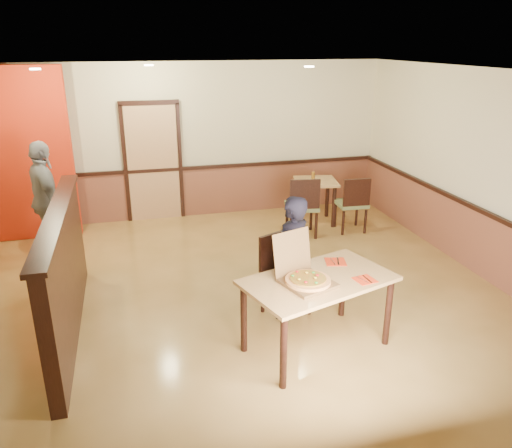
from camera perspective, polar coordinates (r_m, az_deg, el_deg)
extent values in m
plane|color=tan|center=(6.48, -1.97, -8.69)|extent=(7.00, 7.00, 0.00)
plane|color=black|center=(5.68, -2.32, 16.87)|extent=(7.00, 7.00, 0.00)
plane|color=beige|center=(9.28, -6.86, 9.36)|extent=(7.00, 0.00, 7.00)
plane|color=beige|center=(7.47, 25.21, 4.90)|extent=(0.00, 7.00, 7.00)
cube|color=brown|center=(9.48, -6.60, 3.68)|extent=(7.00, 0.04, 0.90)
cube|color=black|center=(9.33, -6.70, 6.41)|extent=(7.00, 0.06, 0.06)
cube|color=brown|center=(7.73, 23.99, -1.90)|extent=(0.04, 7.00, 0.90)
cube|color=black|center=(7.56, 24.37, 1.39)|extent=(0.06, 7.00, 0.06)
cube|color=tan|center=(9.24, -11.68, 6.83)|extent=(0.90, 0.06, 2.10)
cube|color=black|center=(5.92, -20.93, -5.45)|extent=(0.14, 3.00, 1.40)
cube|color=black|center=(5.66, -21.84, 1.14)|extent=(0.20, 3.10, 0.05)
cube|color=red|center=(8.88, -25.39, 7.06)|extent=(1.60, 0.20, 2.78)
cylinder|color=beige|center=(7.43, -23.92, 15.89)|extent=(0.14, 0.14, 0.02)
cylinder|color=beige|center=(8.06, -12.15, 17.33)|extent=(0.14, 0.14, 0.02)
cylinder|color=beige|center=(7.51, 6.10, 17.46)|extent=(0.14, 0.14, 0.02)
cube|color=tan|center=(5.22, 7.15, -6.40)|extent=(1.74, 1.31, 0.04)
cylinder|color=black|center=(4.82, 3.16, -14.45)|extent=(0.07, 0.07, 0.78)
cylinder|color=black|center=(5.33, -1.41, -10.74)|extent=(0.07, 0.07, 0.78)
cylinder|color=black|center=(5.62, 14.86, -9.69)|extent=(0.07, 0.07, 0.78)
cylinder|color=black|center=(6.06, 9.91, -6.97)|extent=(0.07, 0.07, 0.78)
cube|color=olive|center=(5.98, 3.51, -6.05)|extent=(0.65, 0.65, 0.06)
cube|color=black|center=(6.02, 2.12, -3.09)|extent=(0.44, 0.24, 0.46)
cylinder|color=black|center=(5.86, 3.35, -9.68)|extent=(0.05, 0.05, 0.42)
cylinder|color=black|center=(6.12, 0.78, -8.25)|extent=(0.05, 0.05, 0.42)
cylinder|color=black|center=(6.11, 6.14, -8.44)|extent=(0.05, 0.05, 0.42)
cylinder|color=black|center=(6.36, 3.55, -7.14)|extent=(0.05, 0.05, 0.42)
cube|color=olive|center=(8.42, 5.25, 2.05)|extent=(0.59, 0.59, 0.07)
cube|color=black|center=(8.12, 5.61, 3.41)|extent=(0.49, 0.12, 0.49)
cylinder|color=black|center=(8.75, 6.31, 0.72)|extent=(0.05, 0.05, 0.45)
cylinder|color=black|center=(8.36, 6.88, -0.25)|extent=(0.05, 0.05, 0.45)
cylinder|color=black|center=(8.68, 3.56, 0.63)|extent=(0.05, 0.05, 0.45)
cylinder|color=black|center=(8.28, 4.01, -0.35)|extent=(0.05, 0.05, 0.45)
cube|color=olive|center=(8.76, 10.81, 2.31)|extent=(0.51, 0.51, 0.06)
cube|color=black|center=(8.49, 11.46, 3.55)|extent=(0.47, 0.07, 0.46)
cylinder|color=black|center=(9.10, 11.42, 1.12)|extent=(0.05, 0.05, 0.42)
cylinder|color=black|center=(8.75, 12.38, 0.27)|extent=(0.05, 0.05, 0.42)
cylinder|color=black|center=(8.96, 9.04, 0.97)|extent=(0.05, 0.05, 0.42)
cylinder|color=black|center=(8.60, 9.92, 0.10)|extent=(0.05, 0.05, 0.42)
cube|color=tan|center=(9.00, 6.85, 4.84)|extent=(0.85, 0.85, 0.04)
cylinder|color=black|center=(8.79, 5.25, 1.87)|extent=(0.07, 0.07, 0.74)
cylinder|color=black|center=(9.33, 4.71, 2.97)|extent=(0.07, 0.07, 0.74)
cylinder|color=black|center=(8.90, 8.88, 1.93)|extent=(0.07, 0.07, 0.74)
cylinder|color=black|center=(9.43, 8.14, 3.02)|extent=(0.07, 0.07, 0.74)
imported|color=black|center=(5.81, 4.03, -3.95)|extent=(0.66, 0.60, 1.51)
imported|color=gray|center=(8.08, -22.85, 2.52)|extent=(0.78, 1.13, 1.78)
cube|color=brown|center=(5.07, 5.94, -6.75)|extent=(0.58, 0.58, 0.03)
cube|color=brown|center=(5.16, 4.15, -3.23)|extent=(0.46, 0.23, 0.45)
cylinder|color=#F5A959|center=(5.06, 5.96, -6.43)|extent=(0.56, 0.56, 0.03)
cube|color=red|center=(5.26, 12.33, -6.25)|extent=(0.23, 0.23, 0.00)
cylinder|color=silver|center=(5.25, 12.04, -6.23)|extent=(0.04, 0.17, 0.01)
cube|color=silver|center=(5.28, 12.62, -6.17)|extent=(0.05, 0.18, 0.00)
cube|color=red|center=(5.61, 9.07, -4.28)|extent=(0.27, 0.27, 0.01)
cylinder|color=silver|center=(5.60, 8.79, -4.26)|extent=(0.05, 0.19, 0.01)
cube|color=silver|center=(5.62, 9.36, -4.21)|extent=(0.06, 0.20, 0.00)
cylinder|color=#8D5E19|center=(9.02, 6.55, 5.50)|extent=(0.06, 0.06, 0.14)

